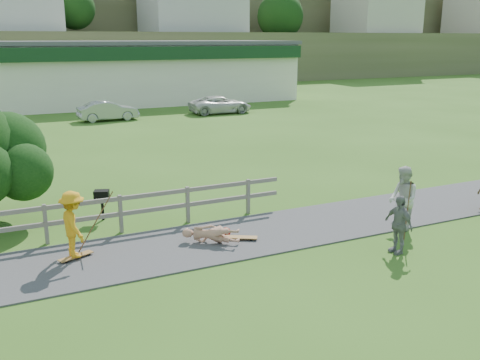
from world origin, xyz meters
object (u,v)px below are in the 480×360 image
(spectator_b, at_px, (398,224))
(car_silver, at_px, (108,111))
(skater_fallen, at_px, (211,234))
(car_white, at_px, (220,105))
(skater_rider, at_px, (74,228))
(bbq, at_px, (102,205))
(spectator_a, at_px, (403,199))

(spectator_b, distance_m, car_silver, 26.05)
(skater_fallen, xyz_separation_m, car_white, (10.42, 23.46, 0.35))
(spectator_b, bearing_deg, skater_rider, -115.51)
(skater_rider, xyz_separation_m, bbq, (1.23, 2.76, -0.37))
(spectator_b, bearing_deg, spectator_a, 131.49)
(skater_fallen, height_order, car_white, car_white)
(spectator_a, relative_size, car_silver, 0.47)
(car_white, bearing_deg, car_silver, 90.96)
(spectator_b, xyz_separation_m, car_white, (6.32, 26.02, -0.13))
(skater_rider, relative_size, bbq, 1.80)
(spectator_a, bearing_deg, spectator_b, -26.55)
(spectator_a, xyz_separation_m, car_silver, (-3.11, 24.71, -0.28))
(spectator_a, bearing_deg, car_white, -173.08)
(skater_fallen, height_order, spectator_a, spectator_a)
(spectator_b, relative_size, car_white, 0.34)
(spectator_a, height_order, car_silver, spectator_a)
(skater_fallen, bearing_deg, skater_rider, 118.09)
(spectator_b, relative_size, bbq, 1.65)
(skater_fallen, bearing_deg, spectator_a, -67.54)
(skater_fallen, xyz_separation_m, car_silver, (2.26, 23.41, 0.37))
(spectator_b, bearing_deg, bbq, -136.15)
(spectator_a, relative_size, bbq, 2.00)
(skater_fallen, bearing_deg, spectator_b, -86.02)
(skater_rider, relative_size, spectator_b, 1.09)
(spectator_b, distance_m, car_white, 26.78)
(skater_rider, distance_m, spectator_b, 8.12)
(skater_rider, bearing_deg, spectator_a, -109.84)
(skater_rider, xyz_separation_m, spectator_a, (8.80, -1.77, 0.09))
(spectator_b, bearing_deg, car_silver, -179.46)
(spectator_b, xyz_separation_m, car_silver, (-1.84, 25.98, -0.12))
(spectator_a, xyz_separation_m, bbq, (-7.57, 4.53, -0.46))
(spectator_a, bearing_deg, skater_fallen, -85.10)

